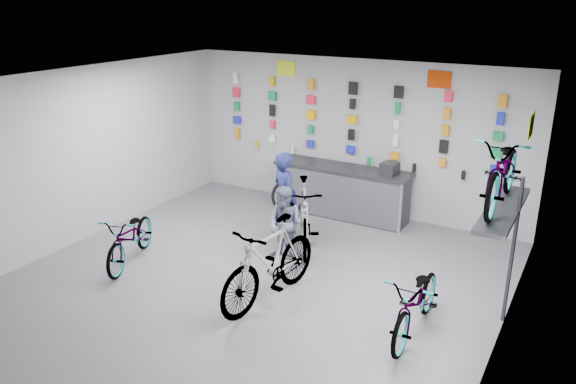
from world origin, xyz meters
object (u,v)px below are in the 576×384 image
Objects in this scene: bike_service at (304,215)px; clerk at (285,199)px; counter at (341,192)px; bike_center at (270,262)px; bike_right at (417,302)px; customer at (285,224)px; bike_left at (131,237)px.

clerk reaches higher than bike_service.
bike_service is (0.06, -1.64, 0.10)m from counter.
bike_center is 2.07m from bike_right.
clerk reaches higher than counter.
counter is at bearing 106.15° from bike_center.
bike_center is at bearing -174.25° from bike_right.
bike_service is 0.61m from customer.
bike_left is 1.01× the size of clerk.
counter reaches higher than bike_left.
counter is 4.12m from bike_left.
bike_center is at bearing -62.38° from customer.
clerk is at bearing 127.62° from customer.
bike_service is (2.13, 1.92, 0.15)m from bike_left.
clerk is at bearing 153.17° from bike_service.
bike_right is at bearing -14.63° from customer.
counter is 3.51m from bike_center.
clerk is (-0.31, -1.66, 0.34)m from counter.
bike_right reaches higher than bike_left.
counter is 2.25m from customer.
bike_right is 2.71m from customer.
bike_left is 2.50m from customer.
bike_right is (2.55, -3.25, -0.04)m from counter.
bike_left is 2.87m from bike_service.
bike_left is at bearing -167.81° from bike_service.
counter is 1.64× the size of clerk.
counter is 1.35× the size of bike_center.
bike_left is 2.63m from clerk.
customer reaches higher than bike_left.
bike_left is 2.58m from bike_center.
customer is at bearing -121.21° from bike_service.
bike_service reaches higher than counter.
bike_center reaches higher than bike_left.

